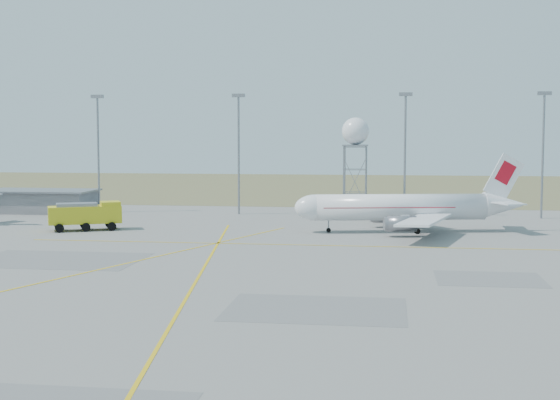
# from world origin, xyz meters

# --- Properties ---
(ground) EXTENTS (400.00, 400.00, 0.00)m
(ground) POSITION_xyz_m (0.00, 0.00, 0.00)
(ground) COLOR gray
(ground) RESTS_ON ground
(grass_strip) EXTENTS (400.00, 120.00, 0.03)m
(grass_strip) POSITION_xyz_m (0.00, 140.00, 0.01)
(grass_strip) COLOR brown
(grass_strip) RESTS_ON ground
(building_grey) EXTENTS (19.00, 10.00, 3.90)m
(building_grey) POSITION_xyz_m (-45.00, 64.00, 1.97)
(building_grey) COLOR gray
(building_grey) RESTS_ON ground
(mast_a) EXTENTS (2.20, 0.50, 20.50)m
(mast_a) POSITION_xyz_m (-35.00, 66.00, 12.07)
(mast_a) COLOR gray
(mast_a) RESTS_ON ground
(mast_b) EXTENTS (2.20, 0.50, 20.50)m
(mast_b) POSITION_xyz_m (-10.00, 66.00, 12.07)
(mast_b) COLOR gray
(mast_b) RESTS_ON ground
(mast_c) EXTENTS (2.20, 0.50, 20.50)m
(mast_c) POSITION_xyz_m (18.00, 66.00, 12.07)
(mast_c) COLOR gray
(mast_c) RESTS_ON ground
(mast_d) EXTENTS (2.20, 0.50, 20.50)m
(mast_d) POSITION_xyz_m (40.00, 66.00, 12.07)
(mast_d) COLOR gray
(mast_d) RESTS_ON ground
(airliner_main) EXTENTS (32.31, 30.94, 11.04)m
(airliner_main) POSITION_xyz_m (17.62, 45.10, 3.38)
(airliner_main) COLOR white
(airliner_main) RESTS_ON ground
(radar_tower) EXTENTS (4.54, 4.54, 16.42)m
(radar_tower) POSITION_xyz_m (9.83, 65.75, 9.22)
(radar_tower) COLOR gray
(radar_tower) RESTS_ON ground
(fire_truck) EXTENTS (10.51, 7.38, 4.02)m
(fire_truck) POSITION_xyz_m (-27.05, 40.68, 1.93)
(fire_truck) COLOR gold
(fire_truck) RESTS_ON ground
(baggage_tug) EXTENTS (2.99, 2.91, 1.93)m
(baggage_tug) POSITION_xyz_m (-29.36, 51.59, 0.73)
(baggage_tug) COLOR #A2100B
(baggage_tug) RESTS_ON ground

